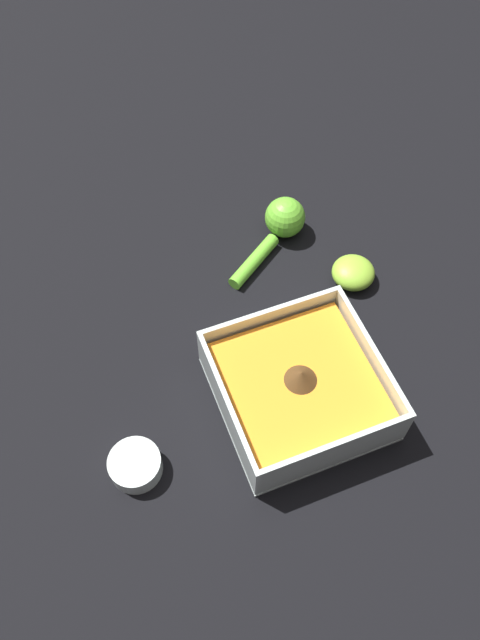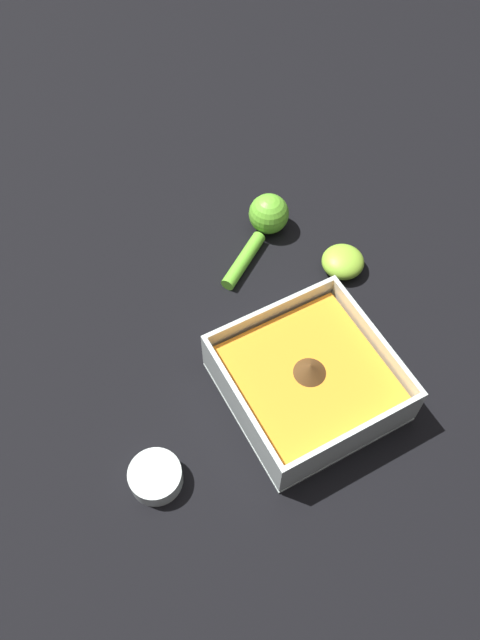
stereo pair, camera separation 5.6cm
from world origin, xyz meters
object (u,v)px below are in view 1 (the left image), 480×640
Objects in this scene: spice_bowl at (135,465)px; lemon_squeezer at (280,224)px; lemon_half at (353,273)px; square_dish at (299,389)px.

lemon_squeezer is at bearing -137.89° from spice_bowl.
lemon_squeezer is (-0.30, -0.27, 0.01)m from spice_bowl.
spice_bowl is 1.03× the size of lemon_half.
spice_bowl is 0.40m from lemon_squeezer.
square_dish is 3.12× the size of spice_bowl.
lemon_squeezer is 0.13m from lemon_half.
lemon_squeezer reaches higher than lemon_half.
square_dish is 0.21m from lemon_half.
square_dish reaches higher than lemon_half.
lemon_half is at bearing -136.12° from square_dish.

